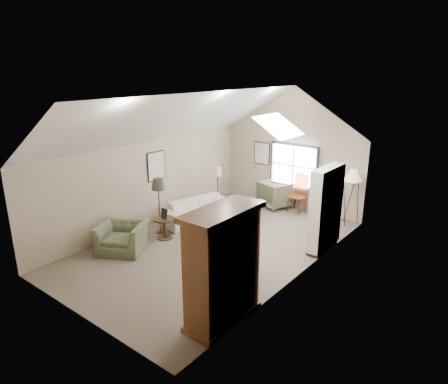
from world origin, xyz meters
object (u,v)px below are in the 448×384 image
Objects in this scene: armchair_near at (122,238)px; coffee_table at (212,237)px; sofa at (201,210)px; side_chair at (297,194)px; side_table at (165,228)px; armoire at (223,267)px; armchair_far at (276,194)px.

armchair_near reaches higher than coffee_table.
armchair_near is 1.13× the size of coffee_table.
sofa is at bearing 140.55° from coffee_table.
sofa is 3.23m from side_chair.
side_chair reaches higher than armchair_near.
side_table is (0.28, 1.24, -0.08)m from armchair_near.
sofa is 1.60m from side_table.
armchair_near is at bearing -169.22° from sofa.
armoire is 5.14m from sofa.
armchair_far is at bearing 76.35° from side_table.
sofa is 2.31× the size of coffee_table.
side_chair is (0.47, 3.77, 0.36)m from coffee_table.
sofa is (-3.66, 3.52, -0.76)m from armoire.
side_chair is (1.82, 4.18, 0.33)m from side_table.
side_table is 0.48× the size of side_chair.
armchair_near is 0.93× the size of side_chair.
armchair_near is (-3.85, 0.68, -0.73)m from armoire.
side_table is at bearing -163.05° from coffee_table.
side_table reaches higher than coffee_table.
coffee_table is at bearing 133.57° from armoire.
side_chair is (2.10, 5.42, 0.25)m from armchair_near.
armchair_near is 1.95× the size of side_table.
coffee_table is 0.82× the size of side_chair.
side_chair is (0.80, 0.00, 0.17)m from armchair_far.
armchair_far is (1.30, 5.42, 0.08)m from armchair_near.
coffee_table is at bearing -93.58° from side_chair.
side_chair reaches higher than sofa.
coffee_table is at bearing 15.11° from armchair_near.
side_table is at bearing -109.95° from side_chair.
armchair_near is at bearing -102.85° from side_table.
sofa is 1.90× the size of side_chair.
sofa is at bearing -123.08° from side_chair.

